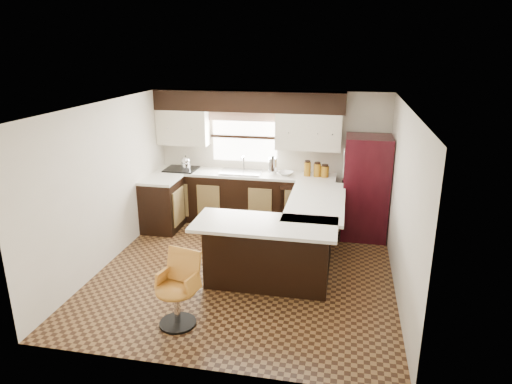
% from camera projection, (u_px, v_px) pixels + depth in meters
% --- Properties ---
extents(floor, '(4.40, 4.40, 0.00)m').
position_uv_depth(floor, '(246.00, 270.00, 6.72)').
color(floor, '#49301A').
rests_on(floor, ground).
extents(ceiling, '(4.40, 4.40, 0.00)m').
position_uv_depth(ceiling, '(245.00, 106.00, 5.98)').
color(ceiling, silver).
rests_on(ceiling, wall_back).
extents(wall_back, '(4.40, 0.00, 4.40)m').
position_uv_depth(wall_back, '(272.00, 157.00, 8.40)').
color(wall_back, beige).
rests_on(wall_back, floor).
extents(wall_front, '(4.40, 0.00, 4.40)m').
position_uv_depth(wall_front, '(195.00, 263.00, 4.29)').
color(wall_front, beige).
rests_on(wall_front, floor).
extents(wall_left, '(0.00, 4.40, 4.40)m').
position_uv_depth(wall_left, '(107.00, 184.00, 6.74)').
color(wall_left, beige).
rests_on(wall_left, floor).
extents(wall_right, '(0.00, 4.40, 4.40)m').
position_uv_depth(wall_right, '(402.00, 202.00, 5.95)').
color(wall_right, beige).
rests_on(wall_right, floor).
extents(base_cab_back, '(3.30, 0.60, 0.90)m').
position_uv_depth(base_cab_back, '(244.00, 199.00, 8.43)').
color(base_cab_back, black).
rests_on(base_cab_back, floor).
extents(base_cab_left, '(0.60, 0.70, 0.90)m').
position_uv_depth(base_cab_left, '(162.00, 205.00, 8.08)').
color(base_cab_left, black).
rests_on(base_cab_left, floor).
extents(counter_back, '(3.30, 0.60, 0.04)m').
position_uv_depth(counter_back, '(244.00, 174.00, 8.29)').
color(counter_back, silver).
rests_on(counter_back, base_cab_back).
extents(counter_left, '(0.60, 0.70, 0.04)m').
position_uv_depth(counter_left, '(160.00, 180.00, 7.93)').
color(counter_left, silver).
rests_on(counter_left, base_cab_left).
extents(soffit, '(3.40, 0.35, 0.36)m').
position_uv_depth(soffit, '(248.00, 101.00, 8.00)').
color(soffit, black).
rests_on(soffit, wall_back).
extents(upper_cab_left, '(0.94, 0.35, 0.64)m').
position_uv_depth(upper_cab_left, '(183.00, 127.00, 8.38)').
color(upper_cab_left, beige).
rests_on(upper_cab_left, wall_back).
extents(upper_cab_right, '(1.14, 0.35, 0.64)m').
position_uv_depth(upper_cab_right, '(309.00, 132.00, 7.95)').
color(upper_cab_right, beige).
rests_on(upper_cab_right, wall_back).
extents(window_pane, '(1.20, 0.02, 0.90)m').
position_uv_depth(window_pane, '(245.00, 137.00, 8.37)').
color(window_pane, white).
rests_on(window_pane, wall_back).
extents(valance, '(1.30, 0.06, 0.18)m').
position_uv_depth(valance, '(244.00, 116.00, 8.21)').
color(valance, '#D19B93').
rests_on(valance, wall_back).
extents(sink, '(0.75, 0.45, 0.03)m').
position_uv_depth(sink, '(241.00, 172.00, 8.27)').
color(sink, '#B2B2B7').
rests_on(sink, counter_back).
extents(dishwasher, '(0.58, 0.03, 0.78)m').
position_uv_depth(dishwasher, '(296.00, 208.00, 7.99)').
color(dishwasher, black).
rests_on(dishwasher, floor).
extents(cooktop, '(0.58, 0.50, 0.02)m').
position_uv_depth(cooktop, '(181.00, 169.00, 8.48)').
color(cooktop, black).
rests_on(cooktop, counter_back).
extents(peninsula_long, '(0.60, 1.95, 0.90)m').
position_uv_depth(peninsula_long, '(312.00, 230.00, 6.99)').
color(peninsula_long, black).
rests_on(peninsula_long, floor).
extents(peninsula_return, '(1.65, 0.60, 0.90)m').
position_uv_depth(peninsula_return, '(267.00, 255.00, 6.18)').
color(peninsula_return, black).
rests_on(peninsula_return, floor).
extents(counter_pen_long, '(0.84, 1.95, 0.04)m').
position_uv_depth(counter_pen_long, '(316.00, 201.00, 6.84)').
color(counter_pen_long, silver).
rests_on(counter_pen_long, peninsula_long).
extents(counter_pen_return, '(1.89, 0.84, 0.04)m').
position_uv_depth(counter_pen_return, '(265.00, 225.00, 5.96)').
color(counter_pen_return, silver).
rests_on(counter_pen_return, peninsula_return).
extents(refrigerator, '(0.75, 0.72, 1.75)m').
position_uv_depth(refrigerator, '(366.00, 188.00, 7.67)').
color(refrigerator, black).
rests_on(refrigerator, floor).
extents(bar_chair, '(0.58, 0.58, 0.90)m').
position_uv_depth(bar_chair, '(176.00, 291.00, 5.28)').
color(bar_chair, '#BF7B2A').
rests_on(bar_chair, floor).
extents(kettle, '(0.18, 0.18, 0.25)m').
position_uv_depth(kettle, '(186.00, 162.00, 8.42)').
color(kettle, silver).
rests_on(kettle, cooktop).
extents(percolator, '(0.15, 0.15, 0.30)m').
position_uv_depth(percolator, '(273.00, 166.00, 8.14)').
color(percolator, silver).
rests_on(percolator, counter_back).
extents(mixing_bowl, '(0.34, 0.34, 0.06)m').
position_uv_depth(mixing_bowl, '(286.00, 173.00, 8.13)').
color(mixing_bowl, white).
rests_on(mixing_bowl, counter_back).
extents(canister_large, '(0.12, 0.12, 0.25)m').
position_uv_depth(canister_large, '(307.00, 169.00, 8.05)').
color(canister_large, '#976714').
rests_on(canister_large, counter_back).
extents(canister_med, '(0.12, 0.12, 0.23)m').
position_uv_depth(canister_med, '(317.00, 170.00, 8.02)').
color(canister_med, '#976714').
rests_on(canister_med, counter_back).
extents(canister_small, '(0.14, 0.14, 0.19)m').
position_uv_depth(canister_small, '(325.00, 172.00, 8.00)').
color(canister_small, '#976714').
rests_on(canister_small, counter_back).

